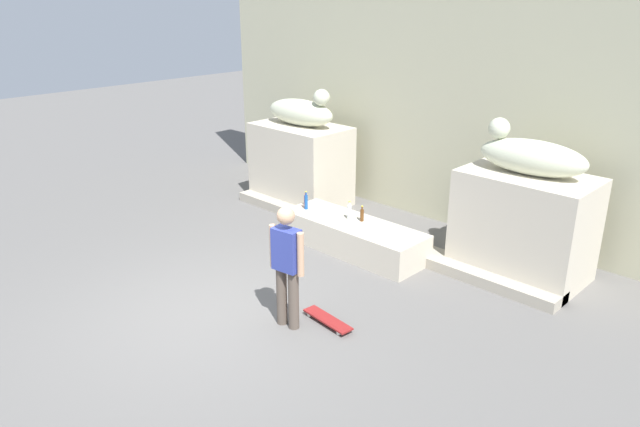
{
  "coord_description": "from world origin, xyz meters",
  "views": [
    {
      "loc": [
        6.07,
        -4.06,
        4.19
      ],
      "look_at": [
        0.39,
        1.81,
        1.1
      ],
      "focal_mm": 33.48,
      "sensor_mm": 36.0,
      "label": 1
    }
  ],
  "objects_px": {
    "bottle_red": "(306,200)",
    "bottle_blue": "(306,202)",
    "bottle_clear": "(349,212)",
    "statue_reclining_right": "(530,155)",
    "skater": "(287,262)",
    "skateboard": "(328,320)",
    "bottle_brown": "(362,215)",
    "statue_reclining_left": "(302,111)"
  },
  "relations": [
    {
      "from": "bottle_red",
      "to": "bottle_blue",
      "type": "relative_size",
      "value": 0.77
    },
    {
      "from": "bottle_clear",
      "to": "bottle_blue",
      "type": "height_order",
      "value": "bottle_blue"
    },
    {
      "from": "statue_reclining_right",
      "to": "skater",
      "type": "relative_size",
      "value": 0.98
    },
    {
      "from": "skateboard",
      "to": "bottle_brown",
      "type": "relative_size",
      "value": 2.97
    },
    {
      "from": "statue_reclining_right",
      "to": "bottle_brown",
      "type": "distance_m",
      "value": 2.84
    },
    {
      "from": "bottle_blue",
      "to": "bottle_red",
      "type": "bearing_deg",
      "value": 137.41
    },
    {
      "from": "statue_reclining_right",
      "to": "skater",
      "type": "distance_m",
      "value": 3.97
    },
    {
      "from": "statue_reclining_right",
      "to": "bottle_clear",
      "type": "height_order",
      "value": "statue_reclining_right"
    },
    {
      "from": "bottle_brown",
      "to": "bottle_blue",
      "type": "xyz_separation_m",
      "value": [
        -1.09,
        -0.24,
        0.03
      ]
    },
    {
      "from": "statue_reclining_right",
      "to": "statue_reclining_left",
      "type": "bearing_deg",
      "value": -4.9
    },
    {
      "from": "skater",
      "to": "skateboard",
      "type": "bearing_deg",
      "value": -140.06
    },
    {
      "from": "statue_reclining_left",
      "to": "bottle_red",
      "type": "xyz_separation_m",
      "value": [
        1.23,
        -1.12,
        -1.28
      ]
    },
    {
      "from": "skateboard",
      "to": "statue_reclining_right",
      "type": "bearing_deg",
      "value": -102.56
    },
    {
      "from": "bottle_clear",
      "to": "bottle_blue",
      "type": "relative_size",
      "value": 0.96
    },
    {
      "from": "statue_reclining_right",
      "to": "bottle_brown",
      "type": "relative_size",
      "value": 5.98
    },
    {
      "from": "bottle_red",
      "to": "bottle_brown",
      "type": "bearing_deg",
      "value": 5.01
    },
    {
      "from": "skateboard",
      "to": "bottle_red",
      "type": "xyz_separation_m",
      "value": [
        -2.51,
        2.08,
        0.55
      ]
    },
    {
      "from": "skater",
      "to": "statue_reclining_left",
      "type": "bearing_deg",
      "value": -54.14
    },
    {
      "from": "bottle_clear",
      "to": "bottle_red",
      "type": "relative_size",
      "value": 1.24
    },
    {
      "from": "statue_reclining_left",
      "to": "bottle_brown",
      "type": "distance_m",
      "value": 2.95
    },
    {
      "from": "statue_reclining_left",
      "to": "skateboard",
      "type": "distance_m",
      "value": 5.25
    },
    {
      "from": "skateboard",
      "to": "skater",
      "type": "bearing_deg",
      "value": 53.32
    },
    {
      "from": "bottle_red",
      "to": "statue_reclining_right",
      "type": "bearing_deg",
      "value": 17.29
    },
    {
      "from": "statue_reclining_left",
      "to": "bottle_blue",
      "type": "bearing_deg",
      "value": -46.3
    },
    {
      "from": "bottle_red",
      "to": "bottle_brown",
      "type": "xyz_separation_m",
      "value": [
        1.24,
        0.11,
        0.01
      ]
    },
    {
      "from": "statue_reclining_left",
      "to": "bottle_brown",
      "type": "height_order",
      "value": "statue_reclining_left"
    },
    {
      "from": "bottle_brown",
      "to": "statue_reclining_right",
      "type": "bearing_deg",
      "value": 23.27
    },
    {
      "from": "skateboard",
      "to": "bottle_blue",
      "type": "bearing_deg",
      "value": -33.54
    },
    {
      "from": "bottle_clear",
      "to": "skater",
      "type": "bearing_deg",
      "value": -65.61
    },
    {
      "from": "bottle_clear",
      "to": "bottle_brown",
      "type": "relative_size",
      "value": 1.16
    },
    {
      "from": "skateboard",
      "to": "bottle_clear",
      "type": "xyz_separation_m",
      "value": [
        -1.49,
        2.11,
        0.58
      ]
    },
    {
      "from": "skateboard",
      "to": "bottle_brown",
      "type": "height_order",
      "value": "bottle_brown"
    },
    {
      "from": "statue_reclining_left",
      "to": "bottle_brown",
      "type": "bearing_deg",
      "value": -26.22
    },
    {
      "from": "bottle_blue",
      "to": "statue_reclining_right",
      "type": "bearing_deg",
      "value": 20.02
    },
    {
      "from": "statue_reclining_left",
      "to": "statue_reclining_right",
      "type": "height_order",
      "value": "same"
    },
    {
      "from": "statue_reclining_right",
      "to": "skateboard",
      "type": "bearing_deg",
      "value": 66.75
    },
    {
      "from": "skateboard",
      "to": "bottle_brown",
      "type": "xyz_separation_m",
      "value": [
        -1.27,
        2.18,
        0.56
      ]
    },
    {
      "from": "bottle_clear",
      "to": "bottle_blue",
      "type": "bearing_deg",
      "value": -169.32
    },
    {
      "from": "statue_reclining_left",
      "to": "bottle_clear",
      "type": "xyz_separation_m",
      "value": [
        2.25,
        -1.09,
        -1.25
      ]
    },
    {
      "from": "skater",
      "to": "bottle_clear",
      "type": "bearing_deg",
      "value": -73.14
    },
    {
      "from": "skater",
      "to": "bottle_brown",
      "type": "height_order",
      "value": "skater"
    },
    {
      "from": "statue_reclining_right",
      "to": "skateboard",
      "type": "xyz_separation_m",
      "value": [
        -1.06,
        -3.19,
        -1.83
      ]
    }
  ]
}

